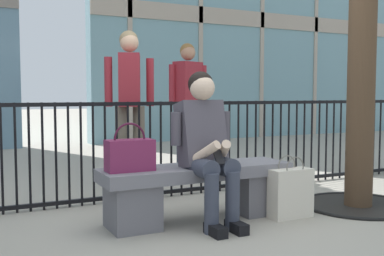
{
  "coord_description": "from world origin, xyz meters",
  "views": [
    {
      "loc": [
        -1.72,
        -3.33,
        1.03
      ],
      "look_at": [
        0.0,
        0.1,
        0.75
      ],
      "focal_mm": 43.52,
      "sensor_mm": 36.0,
      "label": 1
    }
  ],
  "objects_px": {
    "shopping_bag": "(291,193)",
    "bystander_at_railing": "(188,96)",
    "handbag_on_bench": "(130,154)",
    "bystander_further_back": "(130,97)",
    "stone_bench": "(197,187)",
    "seated_person_with_phone": "(206,142)"
  },
  "relations": [
    {
      "from": "handbag_on_bench",
      "to": "bystander_further_back",
      "type": "relative_size",
      "value": 0.21
    },
    {
      "from": "bystander_further_back",
      "to": "shopping_bag",
      "type": "bearing_deg",
      "value": -65.05
    },
    {
      "from": "stone_bench",
      "to": "seated_person_with_phone",
      "type": "bearing_deg",
      "value": -84.86
    },
    {
      "from": "shopping_bag",
      "to": "bystander_further_back",
      "type": "xyz_separation_m",
      "value": [
        -0.8,
        1.73,
        0.79
      ]
    },
    {
      "from": "bystander_at_railing",
      "to": "bystander_further_back",
      "type": "bearing_deg",
      "value": -143.0
    },
    {
      "from": "seated_person_with_phone",
      "to": "bystander_at_railing",
      "type": "bearing_deg",
      "value": 67.07
    },
    {
      "from": "bystander_further_back",
      "to": "handbag_on_bench",
      "type": "bearing_deg",
      "value": -109.11
    },
    {
      "from": "stone_bench",
      "to": "bystander_at_railing",
      "type": "bearing_deg",
      "value": 65.68
    },
    {
      "from": "bystander_at_railing",
      "to": "bystander_further_back",
      "type": "height_order",
      "value": "same"
    },
    {
      "from": "stone_bench",
      "to": "seated_person_with_phone",
      "type": "relative_size",
      "value": 1.32
    },
    {
      "from": "seated_person_with_phone",
      "to": "handbag_on_bench",
      "type": "relative_size",
      "value": 3.3
    },
    {
      "from": "stone_bench",
      "to": "shopping_bag",
      "type": "xyz_separation_m",
      "value": [
        0.73,
        -0.28,
        -0.06
      ]
    },
    {
      "from": "stone_bench",
      "to": "handbag_on_bench",
      "type": "distance_m",
      "value": 0.66
    },
    {
      "from": "stone_bench",
      "to": "seated_person_with_phone",
      "type": "height_order",
      "value": "seated_person_with_phone"
    },
    {
      "from": "stone_bench",
      "to": "bystander_further_back",
      "type": "distance_m",
      "value": 1.62
    },
    {
      "from": "stone_bench",
      "to": "shopping_bag",
      "type": "height_order",
      "value": "shopping_bag"
    },
    {
      "from": "stone_bench",
      "to": "seated_person_with_phone",
      "type": "xyz_separation_m",
      "value": [
        0.01,
        -0.13,
        0.38
      ]
    },
    {
      "from": "stone_bench",
      "to": "shopping_bag",
      "type": "bearing_deg",
      "value": -20.95
    },
    {
      "from": "shopping_bag",
      "to": "bystander_at_railing",
      "type": "height_order",
      "value": "bystander_at_railing"
    },
    {
      "from": "seated_person_with_phone",
      "to": "bystander_further_back",
      "type": "xyz_separation_m",
      "value": [
        -0.09,
        1.58,
        0.35
      ]
    },
    {
      "from": "handbag_on_bench",
      "to": "bystander_at_railing",
      "type": "bearing_deg",
      "value": 54.9
    },
    {
      "from": "shopping_bag",
      "to": "bystander_at_railing",
      "type": "distance_m",
      "value": 2.7
    }
  ]
}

